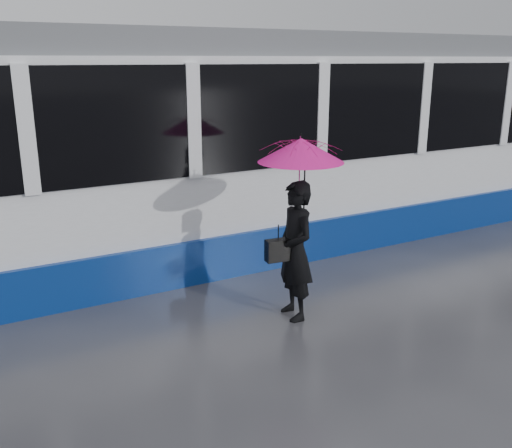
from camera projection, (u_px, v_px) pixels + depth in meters
ground at (174, 335)px, 6.35m from camera, size 90.00×90.00×0.00m
rails at (111, 266)px, 8.44m from camera, size 34.00×1.51×0.02m
tram at (56, 161)px, 7.69m from camera, size 26.00×2.56×3.35m
woman at (295, 251)px, 6.61m from camera, size 0.46×0.64×1.65m
umbrella at (301, 167)px, 6.36m from camera, size 1.08×1.08×1.11m
handbag at (278, 250)px, 6.51m from camera, size 0.31×0.16×0.44m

